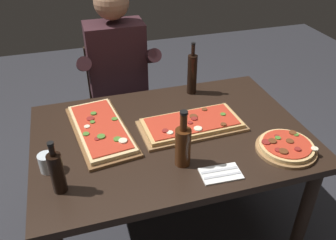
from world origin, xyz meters
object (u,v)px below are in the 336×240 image
at_px(dining_table, 171,148).
at_px(tumbler_near_camera, 47,164).
at_px(diner_chair, 118,100).
at_px(vinegar_bottle_green, 192,74).
at_px(pizza_rectangular_left, 101,129).
at_px(seated_diner, 119,75).
at_px(pizza_rectangular_front, 192,124).
at_px(pizza_round_far, 286,147).
at_px(wine_bottle_dark, 57,172).
at_px(oil_bottle_amber, 183,145).

relative_size(dining_table, tumbler_near_camera, 16.17).
bearing_deg(dining_table, diner_chair, 99.51).
height_order(dining_table, diner_chair, diner_chair).
bearing_deg(vinegar_bottle_green, pizza_rectangular_left, -155.94).
bearing_deg(diner_chair, seated_diner, -90.00).
relative_size(pizza_rectangular_front, tumbler_near_camera, 6.45).
bearing_deg(tumbler_near_camera, dining_table, 10.58).
height_order(tumbler_near_camera, seated_diner, seated_diner).
relative_size(pizza_round_far, wine_bottle_dark, 1.16).
bearing_deg(diner_chair, oil_bottle_amber, -83.51).
bearing_deg(pizza_rectangular_left, pizza_round_far, -25.94).
bearing_deg(wine_bottle_dark, oil_bottle_amber, 1.62).
xyz_separation_m(tumbler_near_camera, seated_diner, (0.47, 0.85, -0.04)).
relative_size(pizza_rectangular_front, pizza_round_far, 1.92).
xyz_separation_m(pizza_rectangular_left, diner_chair, (0.20, 0.74, -0.27)).
bearing_deg(wine_bottle_dark, vinegar_bottle_green, 37.98).
distance_m(tumbler_near_camera, seated_diner, 0.97).
xyz_separation_m(dining_table, wine_bottle_dark, (-0.56, -0.26, 0.20)).
bearing_deg(wine_bottle_dark, diner_chair, 69.32).
distance_m(pizza_rectangular_left, oil_bottle_amber, 0.49).
bearing_deg(seated_diner, wine_bottle_dark, -112.93).
bearing_deg(pizza_rectangular_front, pizza_rectangular_left, 168.64).
distance_m(pizza_rectangular_left, diner_chair, 0.82).
bearing_deg(diner_chair, vinegar_bottle_green, -50.59).
bearing_deg(pizza_rectangular_left, pizza_rectangular_front, -11.36).
bearing_deg(seated_diner, pizza_rectangular_front, -69.81).
height_order(pizza_round_far, wine_bottle_dark, wine_bottle_dark).
xyz_separation_m(pizza_round_far, wine_bottle_dark, (-1.05, 0.04, 0.08)).
height_order(diner_chair, seated_diner, seated_diner).
bearing_deg(diner_chair, pizza_round_far, -61.15).
xyz_separation_m(pizza_rectangular_front, vinegar_bottle_green, (0.13, 0.36, 0.11)).
bearing_deg(tumbler_near_camera, diner_chair, 64.25).
bearing_deg(dining_table, vinegar_bottle_green, 56.45).
bearing_deg(pizza_rectangular_front, dining_table, -171.88).
bearing_deg(vinegar_bottle_green, pizza_round_far, -70.29).
bearing_deg(vinegar_bottle_green, oil_bottle_amber, -113.41).
xyz_separation_m(pizza_rectangular_front, pizza_round_far, (0.37, -0.31, 0.00)).
height_order(pizza_rectangular_left, seated_diner, seated_diner).
relative_size(oil_bottle_amber, tumbler_near_camera, 3.27).
relative_size(pizza_round_far, tumbler_near_camera, 3.35).
relative_size(pizza_rectangular_left, tumbler_near_camera, 6.89).
height_order(dining_table, oil_bottle_amber, oil_bottle_amber).
distance_m(wine_bottle_dark, oil_bottle_amber, 0.55).
bearing_deg(pizza_rectangular_left, vinegar_bottle_green, 24.06).
relative_size(oil_bottle_amber, seated_diner, 0.21).
xyz_separation_m(dining_table, pizza_rectangular_left, (-0.35, 0.11, 0.12)).
height_order(vinegar_bottle_green, seated_diner, seated_diner).
relative_size(pizza_round_far, seated_diner, 0.22).
height_order(pizza_round_far, diner_chair, diner_chair).
bearing_deg(diner_chair, tumbler_near_camera, -115.75).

